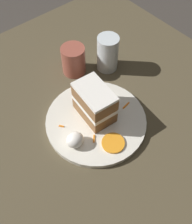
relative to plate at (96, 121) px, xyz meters
name	(u,v)px	position (x,y,z in m)	size (l,w,h in m)	color
ground_plane	(98,151)	(-0.04, -0.06, -0.04)	(6.00, 6.00, 0.00)	#38332D
dining_table	(98,148)	(-0.04, -0.06, -0.02)	(1.07, 1.16, 0.03)	#4C422D
plate	(96,121)	(0.00, 0.00, 0.00)	(0.28, 0.28, 0.01)	silver
cake_slice	(95,103)	(0.01, 0.02, 0.06)	(0.08, 0.12, 0.10)	brown
cream_dollop	(75,140)	(-0.09, -0.02, 0.03)	(0.05, 0.04, 0.04)	white
orange_garnish	(113,143)	(-0.01, -0.09, 0.01)	(0.06, 0.06, 0.01)	orange
carrot_shreds_scatter	(99,111)	(0.02, 0.02, 0.01)	(0.20, 0.15, 0.00)	orange
drinking_glass	(108,55)	(0.17, 0.14, 0.04)	(0.07, 0.07, 0.12)	silver
coffee_mug	(73,59)	(0.07, 0.20, 0.04)	(0.07, 0.07, 0.09)	#994C3D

